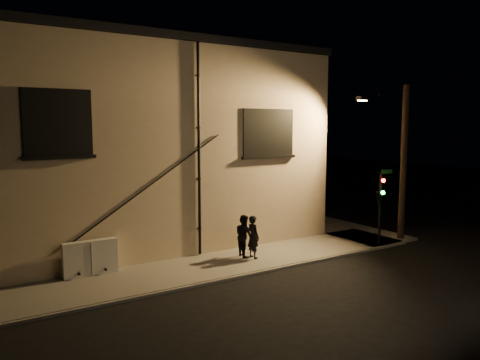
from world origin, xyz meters
TOP-DOWN VIEW (x-y plane):
  - ground at (0.00, 0.00)m, footprint 90.00×90.00m
  - sidewalk at (1.22, 4.39)m, footprint 21.00×16.00m
  - building at (-3.00, 8.99)m, footprint 16.20×12.23m
  - utility_cabinet at (-6.19, 2.70)m, footprint 1.86×0.31m
  - pedestrian_a at (-0.24, 1.41)m, footprint 0.44×0.64m
  - pedestrian_b at (-0.41, 1.81)m, footprint 0.71×0.87m
  - traffic_signal at (5.51, 0.19)m, footprint 1.30×1.92m
  - streetlamp_pole at (7.25, 0.51)m, footprint 2.02×1.39m

SIDE VIEW (x-z plane):
  - ground at x=0.00m, z-range 0.00..0.00m
  - sidewalk at x=1.22m, z-range 0.00..0.12m
  - utility_cabinet at x=-6.19m, z-range 0.12..1.34m
  - pedestrian_b at x=-0.41m, z-range 0.12..1.79m
  - pedestrian_a at x=-0.24m, z-range 0.12..1.81m
  - traffic_signal at x=5.51m, z-range 0.68..3.93m
  - streetlamp_pole at x=7.25m, z-range 0.23..7.32m
  - building at x=-3.00m, z-range 0.00..8.80m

